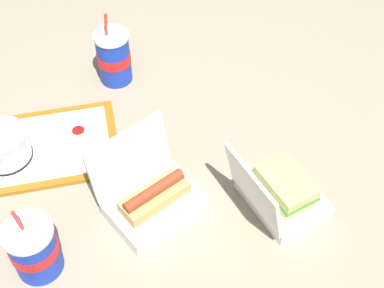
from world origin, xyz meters
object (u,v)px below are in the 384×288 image
(cake_container, at_px, (3,146))
(ketchup_cup, at_px, (79,133))
(plastic_fork, at_px, (57,160))
(food_tray, at_px, (45,148))
(soda_cup_left, at_px, (114,57))
(clamshell_hotdog_back, at_px, (152,197))
(clamshell_sandwich_left, at_px, (281,193))
(soda_cup_back, at_px, (34,248))

(cake_container, xyz_separation_m, ketchup_cup, (-0.18, 0.02, -0.03))
(cake_container, xyz_separation_m, plastic_fork, (-0.11, 0.07, -0.04))
(food_tray, relative_size, soda_cup_left, 1.94)
(food_tray, distance_m, clamshell_hotdog_back, 0.34)
(food_tray, distance_m, cake_container, 0.10)
(plastic_fork, relative_size, clamshell_sandwich_left, 0.55)
(food_tray, bearing_deg, clamshell_hotdog_back, 121.84)
(soda_cup_left, bearing_deg, cake_container, 25.51)
(cake_container, height_order, soda_cup_back, soda_cup_back)
(ketchup_cup, bearing_deg, clamshell_hotdog_back, 107.43)
(ketchup_cup, relative_size, plastic_fork, 0.36)
(food_tray, distance_m, plastic_fork, 0.06)
(clamshell_hotdog_back, bearing_deg, cake_container, -47.23)
(ketchup_cup, relative_size, clamshell_hotdog_back, 0.16)
(cake_container, distance_m, plastic_fork, 0.13)
(food_tray, relative_size, clamshell_hotdog_back, 1.72)
(cake_container, height_order, clamshell_sandwich_left, clamshell_sandwich_left)
(clamshell_sandwich_left, bearing_deg, clamshell_hotdog_back, -23.81)
(soda_cup_left, bearing_deg, soda_cup_back, 54.06)
(cake_container, distance_m, ketchup_cup, 0.19)
(clamshell_hotdog_back, relative_size, soda_cup_back, 1.21)
(clamshell_sandwich_left, distance_m, soda_cup_left, 0.61)
(food_tray, xyz_separation_m, cake_container, (0.09, -0.01, 0.05))
(plastic_fork, xyz_separation_m, clamshell_hotdog_back, (-0.16, 0.22, 0.03))
(clamshell_sandwich_left, xyz_separation_m, soda_cup_left, (0.19, -0.58, 0.03))
(plastic_fork, bearing_deg, food_tray, -85.24)
(clamshell_hotdog_back, xyz_separation_m, soda_cup_left, (-0.08, -0.46, 0.04))
(soda_cup_back, bearing_deg, clamshell_sandwich_left, 171.02)
(soda_cup_back, bearing_deg, ketchup_cup, -121.33)
(plastic_fork, bearing_deg, clamshell_hotdog_back, 117.76)
(clamshell_sandwich_left, bearing_deg, food_tray, -42.13)
(soda_cup_left, bearing_deg, food_tray, 34.01)
(food_tray, distance_m, ketchup_cup, 0.09)
(clamshell_sandwich_left, distance_m, soda_cup_back, 0.55)
(ketchup_cup, height_order, clamshell_hotdog_back, clamshell_hotdog_back)
(cake_container, relative_size, soda_cup_back, 0.64)
(plastic_fork, bearing_deg, cake_container, -40.82)
(plastic_fork, bearing_deg, ketchup_cup, -153.46)
(cake_container, height_order, plastic_fork, cake_container)
(food_tray, xyz_separation_m, ketchup_cup, (-0.09, 0.01, 0.02))
(food_tray, xyz_separation_m, clamshell_hotdog_back, (-0.18, 0.29, 0.04))
(cake_container, relative_size, clamshell_sandwich_left, 0.64)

